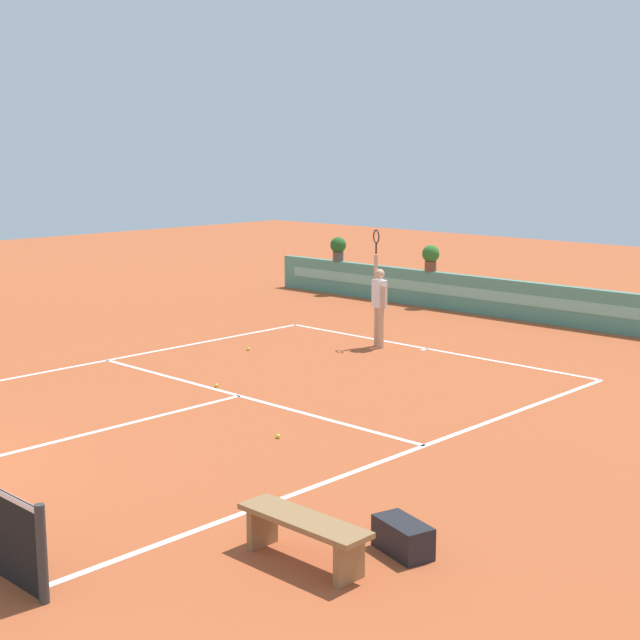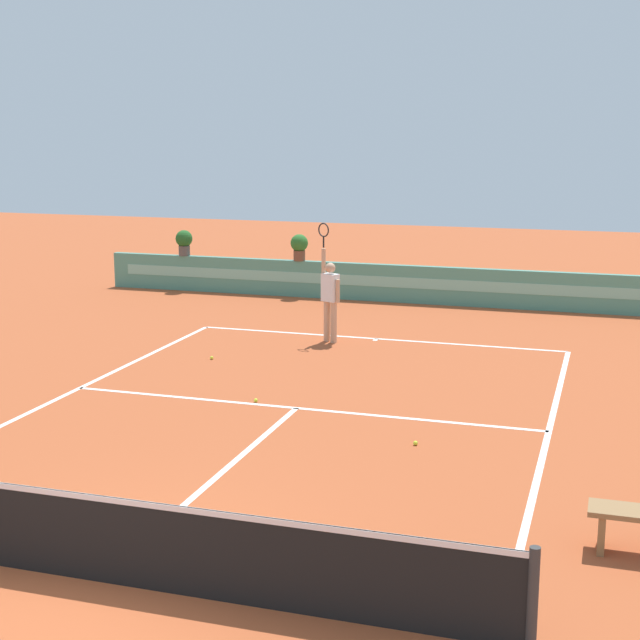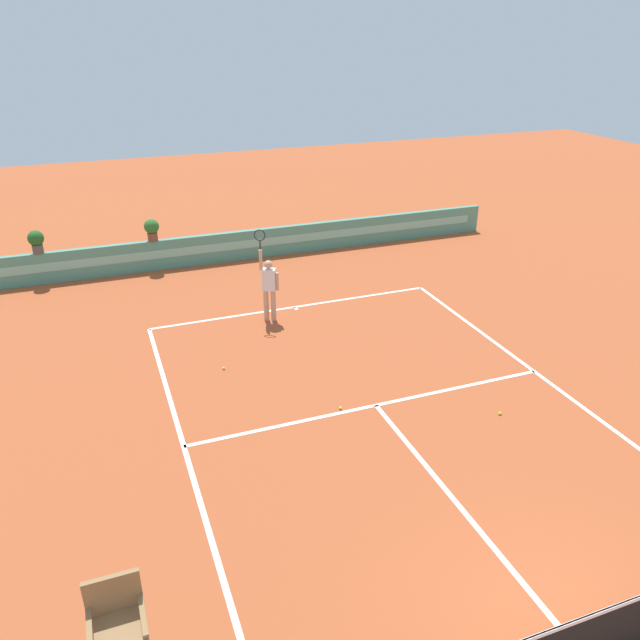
{
  "view_description": "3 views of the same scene",
  "coord_description": "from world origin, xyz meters",
  "px_view_note": "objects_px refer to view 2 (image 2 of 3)",
  "views": [
    {
      "loc": [
        12.09,
        -4.21,
        4.3
      ],
      "look_at": [
        -0.36,
        8.85,
        1.0
      ],
      "focal_mm": 52.39,
      "sensor_mm": 36.0,
      "label": 1
    },
    {
      "loc": [
        4.92,
        -7.91,
        4.62
      ],
      "look_at": [
        -0.36,
        8.85,
        1.0
      ],
      "focal_mm": 53.05,
      "sensor_mm": 36.0,
      "label": 2
    },
    {
      "loc": [
        -5.14,
        -3.85,
        7.46
      ],
      "look_at": [
        -0.36,
        8.85,
        1.0
      ],
      "focal_mm": 35.34,
      "sensor_mm": 36.0,
      "label": 3
    }
  ],
  "objects_px": {
    "tennis_player": "(330,294)",
    "tennis_ball_near_baseline": "(415,443)",
    "tennis_ball_by_sideline": "(212,358)",
    "potted_plant_left": "(299,246)",
    "potted_plant_far_left": "(184,241)",
    "tennis_ball_mid_court": "(256,400)"
  },
  "relations": [
    {
      "from": "tennis_player",
      "to": "tennis_ball_near_baseline",
      "type": "xyz_separation_m",
      "value": [
        3.19,
        -6.15,
        -1.02
      ]
    },
    {
      "from": "tennis_ball_near_baseline",
      "to": "tennis_ball_by_sideline",
      "type": "relative_size",
      "value": 1.0
    },
    {
      "from": "tennis_ball_near_baseline",
      "to": "potted_plant_left",
      "type": "distance_m",
      "value": 12.63
    },
    {
      "from": "potted_plant_left",
      "to": "potted_plant_far_left",
      "type": "distance_m",
      "value": 3.46
    },
    {
      "from": "tennis_ball_by_sideline",
      "to": "potted_plant_left",
      "type": "bearing_deg",
      "value": 94.76
    },
    {
      "from": "tennis_ball_near_baseline",
      "to": "potted_plant_far_left",
      "type": "xyz_separation_m",
      "value": [
        -9.07,
        11.23,
        1.38
      ]
    },
    {
      "from": "tennis_ball_mid_court",
      "to": "tennis_ball_by_sideline",
      "type": "xyz_separation_m",
      "value": [
        -1.95,
        2.54,
        0.0
      ]
    },
    {
      "from": "tennis_ball_by_sideline",
      "to": "potted_plant_far_left",
      "type": "distance_m",
      "value": 8.49
    },
    {
      "from": "tennis_ball_near_baseline",
      "to": "potted_plant_far_left",
      "type": "height_order",
      "value": "potted_plant_far_left"
    },
    {
      "from": "tennis_ball_near_baseline",
      "to": "tennis_ball_mid_court",
      "type": "relative_size",
      "value": 1.0
    },
    {
      "from": "tennis_ball_by_sideline",
      "to": "potted_plant_left",
      "type": "height_order",
      "value": "potted_plant_left"
    },
    {
      "from": "tennis_ball_near_baseline",
      "to": "potted_plant_far_left",
      "type": "relative_size",
      "value": 0.09
    },
    {
      "from": "tennis_ball_by_sideline",
      "to": "potted_plant_left",
      "type": "xyz_separation_m",
      "value": [
        -0.61,
        7.32,
        1.38
      ]
    },
    {
      "from": "potted_plant_left",
      "to": "potted_plant_far_left",
      "type": "relative_size",
      "value": 1.0
    },
    {
      "from": "tennis_player",
      "to": "tennis_ball_mid_court",
      "type": "xyz_separation_m",
      "value": [
        0.13,
        -4.79,
        -1.02
      ]
    },
    {
      "from": "tennis_player",
      "to": "potted_plant_left",
      "type": "height_order",
      "value": "tennis_player"
    },
    {
      "from": "tennis_player",
      "to": "tennis_ball_mid_court",
      "type": "height_order",
      "value": "tennis_player"
    },
    {
      "from": "tennis_ball_by_sideline",
      "to": "potted_plant_left",
      "type": "relative_size",
      "value": 0.09
    },
    {
      "from": "tennis_player",
      "to": "tennis_ball_by_sideline",
      "type": "xyz_separation_m",
      "value": [
        -1.81,
        -2.24,
        -1.02
      ]
    },
    {
      "from": "tennis_ball_by_sideline",
      "to": "potted_plant_left",
      "type": "distance_m",
      "value": 7.48
    },
    {
      "from": "tennis_ball_mid_court",
      "to": "tennis_ball_by_sideline",
      "type": "distance_m",
      "value": 3.2
    },
    {
      "from": "tennis_ball_by_sideline",
      "to": "tennis_ball_mid_court",
      "type": "bearing_deg",
      "value": -52.58
    }
  ]
}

